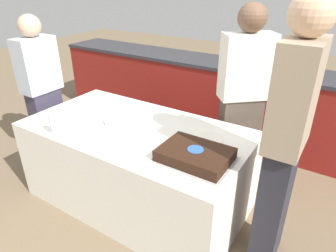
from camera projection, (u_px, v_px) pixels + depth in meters
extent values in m
plane|color=#7A664C|center=(139.00, 198.00, 2.72)|extent=(14.00, 14.00, 0.00)
cube|color=maroon|center=(214.00, 99.00, 3.70)|extent=(4.40, 0.55, 0.88)
cube|color=#2D2D33|center=(217.00, 63.00, 3.49)|extent=(4.40, 0.58, 0.04)
cube|color=white|center=(137.00, 165.00, 2.56)|extent=(1.82, 0.97, 0.72)
cube|color=#B7B2AD|center=(195.00, 159.00, 1.98)|extent=(0.49, 0.37, 0.00)
cube|color=black|center=(195.00, 154.00, 1.96)|extent=(0.45, 0.33, 0.07)
cylinder|color=#2D5BB7|center=(195.00, 149.00, 1.94)|extent=(0.11, 0.11, 0.00)
cylinder|color=white|center=(119.00, 121.00, 2.47)|extent=(0.23, 0.23, 0.04)
cylinder|color=white|center=(55.00, 134.00, 2.29)|extent=(0.06, 0.06, 0.00)
cylinder|color=white|center=(54.00, 130.00, 2.27)|extent=(0.01, 0.01, 0.07)
cylinder|color=white|center=(52.00, 121.00, 2.24)|extent=(0.05, 0.05, 0.10)
cylinder|color=white|center=(210.00, 138.00, 2.24)|extent=(0.21, 0.21, 0.00)
cube|color=white|center=(95.00, 146.00, 2.12)|extent=(0.12, 0.11, 0.02)
cube|color=#4C4238|center=(237.00, 142.00, 2.76)|extent=(0.37, 0.35, 0.88)
cube|color=silver|center=(247.00, 67.00, 2.44)|extent=(0.44, 0.42, 0.54)
sphere|color=brown|center=(252.00, 18.00, 2.27)|extent=(0.23, 0.23, 0.23)
cube|color=#383347|center=(50.00, 128.00, 3.08)|extent=(0.16, 0.30, 0.82)
cube|color=silver|center=(37.00, 65.00, 2.78)|extent=(0.20, 0.36, 0.50)
sphere|color=#D8AD89|center=(29.00, 26.00, 2.62)|extent=(0.20, 0.20, 0.20)
cube|color=#282833|center=(273.00, 205.00, 1.97)|extent=(0.16, 0.33, 0.92)
cube|color=tan|center=(295.00, 96.00, 1.63)|extent=(0.20, 0.39, 0.62)
sphere|color=#D8AD89|center=(312.00, 14.00, 1.44)|extent=(0.23, 0.23, 0.23)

